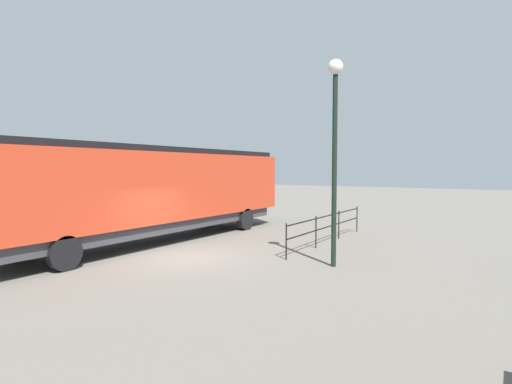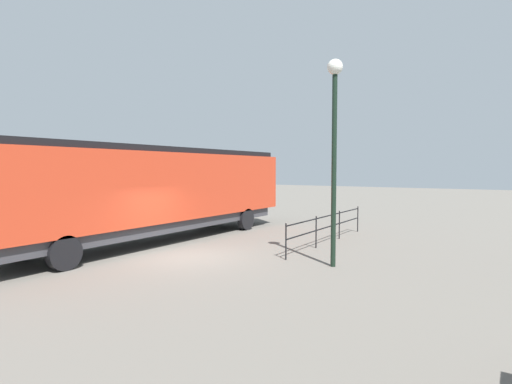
{
  "view_description": "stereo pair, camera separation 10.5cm",
  "coord_description": "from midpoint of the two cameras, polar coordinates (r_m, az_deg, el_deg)",
  "views": [
    {
      "loc": [
        9.81,
        -11.02,
        3.15
      ],
      "look_at": [
        1.42,
        2.38,
        2.25
      ],
      "focal_mm": 28.96,
      "sensor_mm": 36.0,
      "label": 1
    },
    {
      "loc": [
        9.9,
        -10.96,
        3.15
      ],
      "look_at": [
        1.42,
        2.38,
        2.25
      ],
      "focal_mm": 28.96,
      "sensor_mm": 36.0,
      "label": 2
    }
  ],
  "objects": [
    {
      "name": "platform_fence",
      "position": [
        17.73,
        10.14,
        -4.33
      ],
      "size": [
        0.05,
        7.61,
        1.27
      ],
      "color": "black",
      "rests_on": "ground_plane"
    },
    {
      "name": "lamp_post",
      "position": [
        13.44,
        11.0,
        8.88
      ],
      "size": [
        0.49,
        0.49,
        6.58
      ],
      "color": "black",
      "rests_on": "ground_plane"
    },
    {
      "name": "ground_plane",
      "position": [
        15.09,
        -9.34,
        -8.85
      ],
      "size": [
        120.0,
        120.0,
        0.0
      ],
      "primitive_type": "plane",
      "color": "#666059"
    },
    {
      "name": "locomotive",
      "position": [
        18.52,
        -12.48,
        0.45
      ],
      "size": [
        3.0,
        15.73,
        4.05
      ],
      "color": "red",
      "rests_on": "ground_plane"
    }
  ]
}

